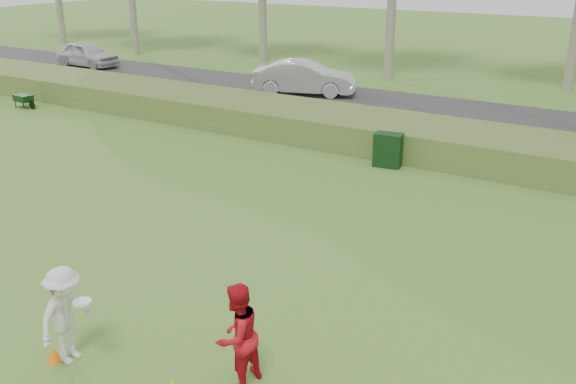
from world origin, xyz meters
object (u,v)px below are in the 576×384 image
Objects in this scene: player_red at (237,336)px; utility_cabinet at (388,150)px; car_left at (87,54)px; player_white at (66,315)px; cone_orange at (54,354)px; car_mid at (304,78)px.

player_red reaches higher than utility_cabinet.
player_red is 28.50m from car_left.
player_white reaches higher than utility_cabinet.
player_white is 0.70m from cone_orange.
car_left is at bearing 68.99° from car_mid.
car_left is (-20.02, 18.35, -0.07)m from player_white.
player_red is at bearing 21.35° from cone_orange.
player_red is at bearing -172.99° from car_mid.
player_white reaches higher than car_mid.
player_white is 0.36× the size of car_mid.
player_white is at bearing 179.29° from car_mid.
player_white is at bearing -130.08° from car_left.
player_red reaches higher than cone_orange.
player_white is 1.58× the size of utility_cabinet.
player_white reaches higher than cone_orange.
player_red reaches higher than player_white.
utility_cabinet is at bearing -160.93° from player_red.
car_left is at bearing -120.65° from player_red.
car_left is (-22.51, 17.49, -0.08)m from player_red.
car_mid is at bearing 13.83° from player_white.
cone_orange is at bearing -101.28° from utility_cabinet.
utility_cabinet is at bearing -156.19° from car_mid.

